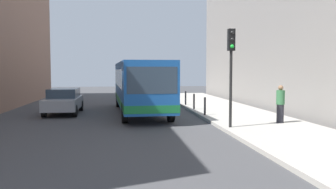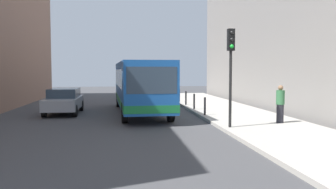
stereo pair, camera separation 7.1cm
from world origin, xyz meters
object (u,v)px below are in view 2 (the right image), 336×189
at_px(bus, 140,84).
at_px(car_beside_bus, 64,100).
at_px(car_behind_bus, 142,90).
at_px(bollard_mid, 194,102).
at_px(bollard_farthest, 179,95).
at_px(bollard_far, 186,98).
at_px(traffic_light, 231,59).
at_px(pedestrian_near_signal, 280,104).
at_px(bollard_near, 205,106).

distance_m(bus, car_beside_bus, 4.54).
bearing_deg(car_behind_bus, bollard_mid, 105.38).
distance_m(car_behind_bus, bollard_mid, 10.55).
relative_size(car_beside_bus, bollard_farthest, 4.63).
xyz_separation_m(car_behind_bus, bollard_mid, (2.64, -10.21, -0.16)).
bearing_deg(bollard_mid, bollard_far, 90.00).
bearing_deg(car_beside_bus, car_behind_bus, -116.67).
height_order(traffic_light, bollard_mid, traffic_light).
bearing_deg(car_beside_bus, bus, 177.80).
height_order(bollard_far, pedestrian_near_signal, pedestrian_near_signal).
xyz_separation_m(car_behind_bus, bollard_near, (2.64, -13.09, -0.16)).
bearing_deg(bus, bollard_far, -140.11).
relative_size(bollard_mid, bollard_farthest, 1.00).
bearing_deg(traffic_light, car_behind_bus, 99.03).
bearing_deg(traffic_light, bollard_near, 91.37).
distance_m(car_behind_bus, traffic_light, 17.62).
height_order(bollard_mid, pedestrian_near_signal, pedestrian_near_signal).
relative_size(car_beside_bus, traffic_light, 1.07).
relative_size(bus, bollard_near, 11.71).
xyz_separation_m(bollard_far, pedestrian_near_signal, (2.75, -8.97, 0.38)).
xyz_separation_m(traffic_light, bollard_far, (-0.10, 9.93, -2.38)).
xyz_separation_m(car_beside_bus, car_behind_bus, (5.14, 10.25, 0.00)).
distance_m(bollard_farthest, pedestrian_near_signal, 12.17).
bearing_deg(car_beside_bus, bollard_farthest, -143.40).
distance_m(bollard_mid, bollard_far, 2.87).
height_order(car_behind_bus, bollard_far, car_behind_bus).
height_order(traffic_light, bollard_far, traffic_light).
relative_size(bus, pedestrian_near_signal, 6.48).
xyz_separation_m(car_behind_bus, pedestrian_near_signal, (5.39, -16.31, 0.22)).
bearing_deg(bollard_farthest, car_beside_bus, -143.34).
distance_m(car_behind_bus, bollard_farthest, 5.19).
bearing_deg(bollard_far, bollard_near, -90.00).
xyz_separation_m(bollard_near, pedestrian_near_signal, (2.75, -3.22, 0.38)).
bearing_deg(pedestrian_near_signal, bollard_mid, 82.40).
distance_m(traffic_light, bollard_near, 4.81).
xyz_separation_m(car_beside_bus, bollard_near, (7.78, -2.83, -0.16)).
relative_size(bus, car_behind_bus, 2.51).
height_order(bollard_near, bollard_farthest, same).
distance_m(traffic_light, bollard_farthest, 13.03).
distance_m(car_beside_bus, pedestrian_near_signal, 12.15).
relative_size(car_beside_bus, bollard_mid, 4.63).
distance_m(traffic_light, bollard_mid, 7.45).
bearing_deg(bollard_mid, car_behind_bus, 104.52).
distance_m(traffic_light, pedestrian_near_signal, 3.45).
distance_m(car_beside_bus, bollard_near, 8.28).
bearing_deg(bollard_farthest, traffic_light, -89.55).
distance_m(car_beside_bus, bollard_farthest, 9.70).
bearing_deg(bus, bollard_mid, -179.19).
height_order(bus, bollard_mid, bus).
bearing_deg(bollard_farthest, bollard_mid, -90.00).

